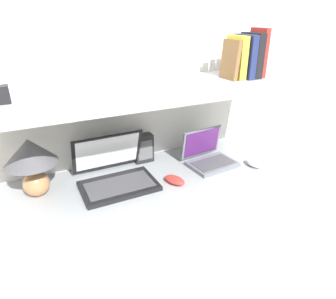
# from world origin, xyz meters

# --- Properties ---
(wall_back) EXTENTS (6.00, 0.05, 2.40)m
(wall_back) POSITION_xyz_m (0.00, 0.61, 1.20)
(wall_back) COLOR white
(wall_back) RESTS_ON ground_plane
(desk) EXTENTS (1.36, 0.55, 0.77)m
(desk) POSITION_xyz_m (0.00, 0.27, 0.38)
(desk) COLOR #999EA3
(desk) RESTS_ON ground_plane
(back_riser) EXTENTS (1.36, 0.04, 1.17)m
(back_riser) POSITION_xyz_m (0.00, 0.57, 0.59)
(back_riser) COLOR white
(back_riser) RESTS_ON ground_plane
(shelf) EXTENTS (1.36, 0.49, 0.03)m
(shelf) POSITION_xyz_m (0.00, 0.34, 1.19)
(shelf) COLOR #999EA3
(shelf) RESTS_ON back_riser
(table_lamp) EXTENTS (0.22, 0.22, 0.27)m
(table_lamp) POSITION_xyz_m (-0.51, 0.37, 0.95)
(table_lamp) COLOR #B27A4C
(table_lamp) RESTS_ON desk
(laptop_large) EXTENTS (0.35, 0.32, 0.22)m
(laptop_large) POSITION_xyz_m (-0.17, 0.32, 0.81)
(laptop_large) COLOR black
(laptop_large) RESTS_ON desk
(laptop_small) EXTENTS (0.26, 0.23, 0.18)m
(laptop_small) POSITION_xyz_m (0.34, 0.29, 0.81)
(laptop_small) COLOR slate
(laptop_small) RESTS_ON desk
(computer_mouse) EXTENTS (0.10, 0.13, 0.03)m
(computer_mouse) POSITION_xyz_m (0.09, 0.19, 0.78)
(computer_mouse) COLOR red
(computer_mouse) RESTS_ON desk
(second_mouse) EXTENTS (0.07, 0.10, 0.03)m
(second_mouse) POSITION_xyz_m (0.54, 0.17, 0.78)
(second_mouse) COLOR white
(second_mouse) RESTS_ON desk
(router_box) EXTENTS (0.10, 0.06, 0.15)m
(router_box) POSITION_xyz_m (0.04, 0.47, 0.84)
(router_box) COLOR black
(router_box) RESTS_ON desk
(book_red) EXTENTS (0.03, 0.12, 0.24)m
(book_red) POSITION_xyz_m (0.64, 0.34, 1.32)
(book_red) COLOR #A82823
(book_red) RESTS_ON shelf
(book_black) EXTENTS (0.04, 0.15, 0.22)m
(book_black) POSITION_xyz_m (0.59, 0.34, 1.31)
(book_black) COLOR black
(book_black) RESTS_ON shelf
(book_navy) EXTENTS (0.04, 0.16, 0.21)m
(book_navy) POSITION_xyz_m (0.55, 0.34, 1.31)
(book_navy) COLOR navy
(book_navy) RESTS_ON shelf
(book_yellow) EXTENTS (0.04, 0.13, 0.21)m
(book_yellow) POSITION_xyz_m (0.50, 0.34, 1.30)
(book_yellow) COLOR gold
(book_yellow) RESTS_ON shelf
(book_brown) EXTENTS (0.04, 0.13, 0.19)m
(book_brown) POSITION_xyz_m (0.46, 0.34, 1.30)
(book_brown) COLOR brown
(book_brown) RESTS_ON shelf
(shelf_gadget) EXTENTS (0.06, 0.05, 0.07)m
(shelf_gadget) POSITION_xyz_m (-0.56, 0.34, 1.23)
(shelf_gadget) COLOR black
(shelf_gadget) RESTS_ON shelf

